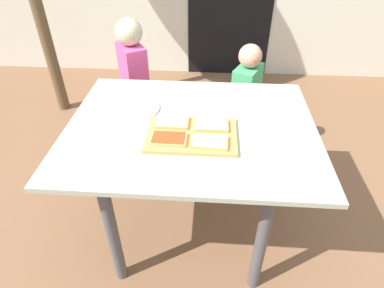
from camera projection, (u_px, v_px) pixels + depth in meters
name	position (u px, v px, depth m)	size (l,w,h in m)	color
ground_plane	(191.00, 226.00, 2.04)	(16.00, 16.00, 0.00)	brown
dining_table	(191.00, 144.00, 1.64)	(1.22, 0.95, 0.77)	#A5AC9A
cutting_board	(192.00, 135.00, 1.49)	(0.42, 0.29, 0.02)	tan
pizza_slice_far_left	(172.00, 122.00, 1.54)	(0.16, 0.10, 0.02)	#E4A563
pizza_slice_near_right	(210.00, 142.00, 1.42)	(0.17, 0.11, 0.02)	#E4A563
pizza_slice_near_left	(168.00, 139.00, 1.44)	(0.16, 0.10, 0.02)	#E4A563
pizza_slice_far_right	(211.00, 125.00, 1.52)	(0.16, 0.10, 0.02)	#E4A563
plate_white_left	(138.00, 109.00, 1.68)	(0.23, 0.23, 0.01)	white
child_left	(135.00, 83.00, 2.27)	(0.25, 0.28, 1.07)	#45266C
child_right	(245.00, 100.00, 2.28)	(0.23, 0.28, 0.92)	navy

